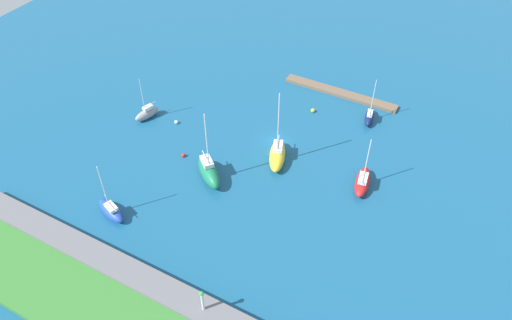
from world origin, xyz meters
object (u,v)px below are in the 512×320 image
object	(u,v)px
sailboat_red_inner_mooring	(363,182)
sailboat_green_far_south	(209,171)
harbor_beacon	(202,299)
sailboat_navy_by_breakwater	(369,117)
sailboat_gray_off_beacon	(147,113)
mooring_buoy_white	(176,122)
pier_dock	(340,93)
sailboat_yellow_west_end	(277,155)
mooring_buoy_red	(183,155)
sailboat_blue_along_channel	(111,210)
mooring_buoy_yellow	(313,110)

from	to	relation	value
sailboat_red_inner_mooring	sailboat_green_far_south	distance (m)	24.29
harbor_beacon	sailboat_navy_by_breakwater	size ratio (longest dim) A/B	0.43
sailboat_gray_off_beacon	mooring_buoy_white	xyz separation A→B (m)	(-5.64, -1.10, -0.67)
pier_dock	sailboat_yellow_west_end	xyz separation A→B (m)	(2.36, 22.77, 0.97)
sailboat_red_inner_mooring	mooring_buoy_red	world-z (taller)	sailboat_red_inner_mooring
sailboat_red_inner_mooring	sailboat_green_far_south	bearing A→B (deg)	104.18
sailboat_red_inner_mooring	pier_dock	bearing A→B (deg)	19.03
harbor_beacon	sailboat_yellow_west_end	xyz separation A→B (m)	(4.65, -29.62, -2.23)
sailboat_gray_off_beacon	sailboat_navy_by_breakwater	world-z (taller)	sailboat_navy_by_breakwater
sailboat_blue_along_channel	mooring_buoy_white	size ratio (longest dim) A/B	14.23
harbor_beacon	mooring_buoy_red	world-z (taller)	harbor_beacon
sailboat_blue_along_channel	mooring_buoy_yellow	size ratio (longest dim) A/B	12.66
pier_dock	harbor_beacon	size ratio (longest dim) A/B	6.06
sailboat_red_inner_mooring	sailboat_gray_off_beacon	size ratio (longest dim) A/B	1.10
mooring_buoy_red	mooring_buoy_white	distance (m)	9.16
sailboat_gray_off_beacon	sailboat_green_far_south	distance (m)	20.09
sailboat_yellow_west_end	mooring_buoy_yellow	world-z (taller)	sailboat_yellow_west_end
sailboat_green_far_south	sailboat_navy_by_breakwater	size ratio (longest dim) A/B	1.52
pier_dock	sailboat_red_inner_mooring	size ratio (longest dim) A/B	2.40
mooring_buoy_red	mooring_buoy_white	bearing A→B (deg)	-47.29
sailboat_yellow_west_end	mooring_buoy_yellow	size ratio (longest dim) A/B	17.95
sailboat_green_far_south	sailboat_navy_by_breakwater	bearing A→B (deg)	95.01
harbor_beacon	mooring_buoy_white	xyz separation A→B (m)	(25.14, -29.67, -3.15)
pier_dock	sailboat_blue_along_channel	bearing A→B (deg)	67.56
sailboat_blue_along_channel	sailboat_navy_by_breakwater	size ratio (longest dim) A/B	1.12
sailboat_blue_along_channel	mooring_buoy_white	xyz separation A→B (m)	(4.19, -22.48, -0.70)
mooring_buoy_yellow	mooring_buoy_red	distance (m)	25.92
pier_dock	sailboat_gray_off_beacon	bearing A→B (deg)	39.91
pier_dock	sailboat_green_far_south	bearing A→B (deg)	72.46
harbor_beacon	sailboat_green_far_south	xyz separation A→B (m)	(12.33, -20.62, -1.93)
sailboat_yellow_west_end	mooring_buoy_white	bearing A→B (deg)	-111.81
pier_dock	sailboat_yellow_west_end	size ratio (longest dim) A/B	1.63
pier_dock	mooring_buoy_yellow	bearing A→B (deg)	72.79
pier_dock	mooring_buoy_white	xyz separation A→B (m)	(22.85, 22.72, 0.04)
sailboat_navy_by_breakwater	mooring_buoy_yellow	bearing A→B (deg)	91.67
sailboat_gray_off_beacon	sailboat_green_far_south	bearing A→B (deg)	83.75
pier_dock	sailboat_navy_by_breakwater	distance (m)	9.36
sailboat_red_inner_mooring	sailboat_yellow_west_end	distance (m)	14.50
sailboat_navy_by_breakwater	mooring_buoy_red	xyz separation A→B (m)	(24.27, 24.08, -0.67)
sailboat_green_far_south	sailboat_gray_off_beacon	bearing A→B (deg)	-164.50
harbor_beacon	mooring_buoy_yellow	xyz separation A→B (m)	(4.71, -44.60, -3.11)
sailboat_navy_by_breakwater	sailboat_blue_along_channel	bearing A→B (deg)	134.72
pier_dock	sailboat_red_inner_mooring	xyz separation A→B (m)	(-12.11, 21.83, 0.80)
harbor_beacon	mooring_buoy_yellow	world-z (taller)	harbor_beacon
sailboat_green_far_south	harbor_beacon	bearing A→B (deg)	-20.30
sailboat_red_inner_mooring	mooring_buoy_white	size ratio (longest dim) A/B	13.73
pier_dock	sailboat_gray_off_beacon	world-z (taller)	sailboat_gray_off_beacon
sailboat_gray_off_beacon	mooring_buoy_yellow	distance (m)	30.62
pier_dock	sailboat_blue_along_channel	xyz separation A→B (m)	(18.66, 45.20, 0.74)
sailboat_red_inner_mooring	sailboat_green_far_south	world-z (taller)	sailboat_green_far_south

